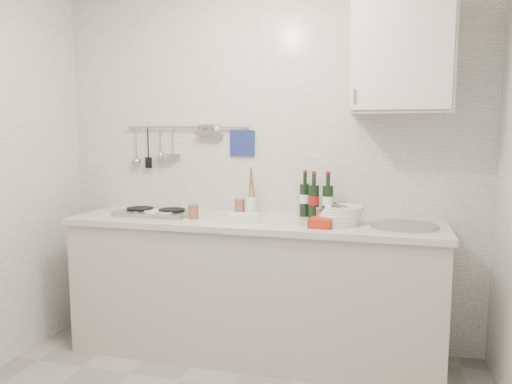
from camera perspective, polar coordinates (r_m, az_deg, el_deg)
back_wall at (r=3.52m, az=0.99°, el=3.00°), size 3.00×0.02×2.50m
counter at (r=3.39m, az=-0.19°, el=-11.26°), size 2.44×0.64×0.96m
wall_rail at (r=3.67m, az=-8.24°, el=5.85°), size 0.98×0.09×0.34m
wall_cabinet at (r=3.25m, az=16.28°, el=14.75°), size 0.60×0.38×0.70m
plate_stack_hob at (r=3.46m, az=-10.89°, el=-2.38°), size 0.25×0.25×0.03m
plate_stack_sink at (r=3.14m, az=9.62°, el=-2.65°), size 0.30×0.29×0.12m
wine_bottles at (r=3.33m, az=6.80°, el=-0.31°), size 0.24×0.13×0.31m
butter_dish at (r=3.15m, az=-1.49°, el=-3.00°), size 0.22×0.15×0.06m
strawberry_punnet at (r=3.02m, az=7.41°, el=-3.53°), size 0.14×0.14×0.06m
utensil_crock at (r=3.44m, az=-0.55°, el=-1.32°), size 0.08×0.08×0.33m
jar_a at (r=3.48m, az=-1.89°, el=-1.61°), size 0.07×0.07×0.11m
jar_b at (r=3.32m, az=7.23°, el=-2.36°), size 0.06×0.06×0.08m
jar_c at (r=3.27m, az=9.05°, el=-2.49°), size 0.06×0.06×0.08m
jar_d at (r=3.31m, az=-7.16°, el=-2.17°), size 0.07×0.07×0.10m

